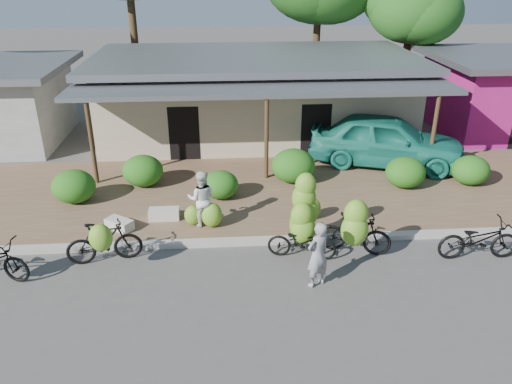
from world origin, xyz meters
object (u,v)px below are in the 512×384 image
at_px(bystander, 202,199).
at_px(bike_left, 104,242).
at_px(tree_near_right, 407,5).
at_px(teal_van, 387,140).
at_px(sack_near, 164,214).
at_px(vendor, 318,255).
at_px(bike_right, 355,230).
at_px(bike_far_right, 479,239).
at_px(bike_center, 303,224).
at_px(sack_far, 119,224).

bearing_deg(bystander, bike_left, 38.33).
bearing_deg(tree_near_right, bystander, -128.74).
distance_m(bike_left, teal_van, 10.42).
bearing_deg(bystander, sack_near, -17.38).
height_order(bike_left, vendor, vendor).
relative_size(bike_right, bystander, 1.19).
distance_m(bike_far_right, sack_near, 8.31).
height_order(bike_center, bike_far_right, bike_center).
distance_m(bike_left, bike_center, 4.89).
distance_m(sack_near, bystander, 1.34).
relative_size(bike_left, sack_near, 2.21).
height_order(sack_near, teal_van, teal_van).
relative_size(tree_near_right, vendor, 4.04).
distance_m(bike_center, bike_far_right, 4.34).
height_order(sack_far, vendor, vendor).
height_order(bike_left, bike_far_right, bike_left).
distance_m(sack_near, sack_far, 1.26).
distance_m(bystander, teal_van, 7.58).
height_order(bike_left, bike_center, bike_center).
height_order(bike_center, sack_far, bike_center).
distance_m(bike_center, bystander, 2.92).
bearing_deg(bike_right, tree_near_right, -4.45).
bearing_deg(bystander, bike_right, 159.06).
height_order(bike_right, teal_van, teal_van).
distance_m(vendor, teal_van, 7.89).
xyz_separation_m(bike_center, bystander, (-2.55, 1.43, 0.11)).
height_order(bike_right, bystander, bike_right).
relative_size(bike_center, sack_far, 2.76).
bearing_deg(sack_near, bystander, -21.22).
relative_size(sack_far, bystander, 0.47).
relative_size(bike_left, bystander, 1.18).
bearing_deg(sack_far, vendor, -29.63).
bearing_deg(bike_center, bike_right, -90.74).
relative_size(bike_far_right, bystander, 1.28).
distance_m(bike_center, sack_near, 4.12).
relative_size(sack_near, bystander, 0.53).
distance_m(tree_near_right, bike_left, 18.21).
distance_m(sack_far, bystander, 2.35).
xyz_separation_m(bike_left, bystander, (2.33, 1.60, 0.30)).
bearing_deg(sack_far, teal_van, 25.58).
bearing_deg(teal_van, bike_far_right, -156.49).
relative_size(bike_far_right, vendor, 1.26).
xyz_separation_m(bike_left, bike_center, (4.88, 0.17, 0.19)).
relative_size(sack_near, vendor, 0.53).
height_order(bike_left, bystander, bystander).
bearing_deg(vendor, sack_near, -71.50).
xyz_separation_m(sack_near, vendor, (3.75, -3.29, 0.53)).
distance_m(bike_center, sack_far, 5.02).
height_order(bike_right, bike_far_right, bike_right).
bearing_deg(bike_far_right, bike_left, 88.75).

